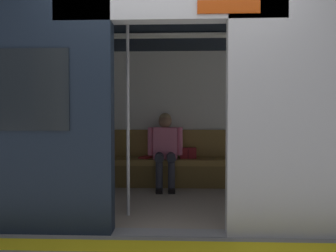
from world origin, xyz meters
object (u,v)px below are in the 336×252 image
Objects in this scene: handbag at (188,153)px; book at (146,157)px; bench_seat at (173,165)px; grab_pole_door at (128,119)px; train_car at (166,86)px; person_seated at (165,145)px.

handbag reaches higher than book.
book is (0.45, -0.07, 0.12)m from bench_seat.
grab_pole_door reaches higher than bench_seat.
handbag is at bearing -162.58° from bench_seat.
book is at bearing -90.89° from grab_pole_door.
grab_pole_door is (0.39, 0.58, -0.42)m from train_car.
person_seated is at bearing 19.26° from handbag.
train_car reaches higher than book.
book reaches higher than bench_seat.
book is (0.32, -0.12, -0.21)m from person_seated.
person_seated is at bearing 22.56° from bench_seat.
person_seated is 0.41m from handbag.
train_car is 24.62× the size of handbag.
train_car is at bearing 71.65° from handbag.
handbag is (-0.36, -0.13, -0.14)m from person_seated.
grab_pole_door reaches higher than person_seated.
book is at bearing 0.73° from handbag.
handbag is at bearing -157.61° from book.
book is (0.69, 0.01, -0.07)m from handbag.
person_seated is (0.04, -0.83, -0.85)m from train_car.
handbag is at bearing -160.74° from person_seated.
book is at bearing -8.21° from bench_seat.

